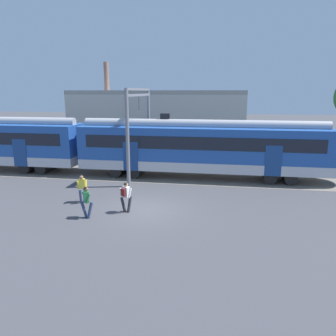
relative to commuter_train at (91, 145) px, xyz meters
name	(u,v)px	position (x,y,z in m)	size (l,w,h in m)	color
ground_plane	(144,210)	(5.94, -7.36, -2.25)	(160.00, 160.00, 0.00)	#424247
track_bed	(63,172)	(-2.48, 0.00, -2.25)	(80.00, 4.40, 0.01)	slate
commuter_train	(91,145)	(0.00, 0.00, 0.00)	(38.05, 3.07, 4.73)	silver
pedestrian_yellow	(82,186)	(2.13, -6.77, -1.26)	(0.53, 0.70, 1.67)	navy
pedestrian_green	(86,200)	(3.34, -9.00, -1.29)	(0.71, 0.52, 1.67)	navy
pedestrian_white	(126,195)	(5.07, -7.91, -1.26)	(0.66, 0.57, 1.67)	#28282D
catenary_gantry	(139,119)	(3.87, 0.00, 2.06)	(0.24, 6.64, 6.53)	gray
background_building	(157,122)	(3.41, 9.25, 0.95)	(17.46, 5.00, 9.20)	beige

